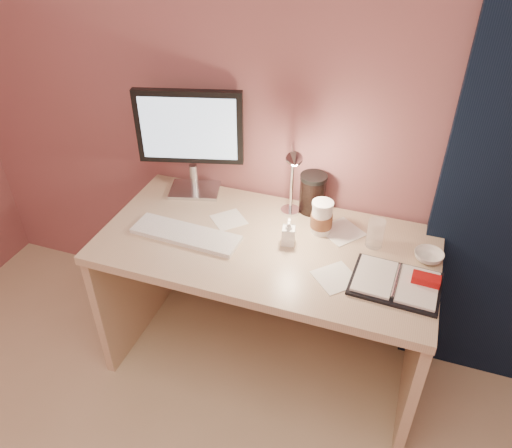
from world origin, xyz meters
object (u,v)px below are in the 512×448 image
(bowl, at_px, (429,256))
(lotion_bottle, at_px, (289,232))
(desk_lamp, at_px, (280,176))
(dark_jar, at_px, (312,195))
(clear_cup, at_px, (375,233))
(desk, at_px, (271,272))
(coffee_cup, at_px, (322,218))
(planner, at_px, (398,283))
(monitor, at_px, (190,134))
(keyboard, at_px, (186,234))

(bowl, distance_m, lotion_bottle, 0.56)
(desk_lamp, bearing_deg, dark_jar, 32.69)
(clear_cup, relative_size, desk_lamp, 0.33)
(desk, bearing_deg, dark_jar, 61.59)
(desk, relative_size, bowl, 12.16)
(coffee_cup, distance_m, clear_cup, 0.23)
(desk, distance_m, bowl, 0.69)
(lotion_bottle, xyz_separation_m, dark_jar, (0.03, 0.27, 0.02))
(planner, relative_size, dark_jar, 2.05)
(monitor, distance_m, coffee_cup, 0.70)
(bowl, bearing_deg, keyboard, -169.71)
(coffee_cup, height_order, clear_cup, coffee_cup)
(dark_jar, relative_size, desk_lamp, 0.44)
(coffee_cup, bearing_deg, monitor, 169.83)
(lotion_bottle, distance_m, desk_lamp, 0.24)
(planner, relative_size, clear_cup, 2.77)
(keyboard, xyz_separation_m, lotion_bottle, (0.42, 0.10, 0.05))
(desk, xyz_separation_m, desk_lamp, (0.00, 0.08, 0.46))
(planner, relative_size, coffee_cup, 2.25)
(desk, distance_m, coffee_cup, 0.36)
(monitor, distance_m, bowl, 1.14)
(planner, height_order, lotion_bottle, lotion_bottle)
(monitor, xyz_separation_m, keyboard, (0.12, -0.34, -0.29))
(clear_cup, bearing_deg, desk, -172.92)
(dark_jar, bearing_deg, keyboard, -141.01)
(keyboard, height_order, desk_lamp, desk_lamp)
(bowl, xyz_separation_m, dark_jar, (-0.52, 0.19, 0.06))
(coffee_cup, bearing_deg, clear_cup, -5.24)
(bowl, bearing_deg, desk_lamp, 175.12)
(keyboard, relative_size, bowl, 4.06)
(lotion_bottle, distance_m, dark_jar, 0.27)
(keyboard, relative_size, coffee_cup, 3.12)
(dark_jar, bearing_deg, monitor, -177.09)
(keyboard, height_order, dark_jar, dark_jar)
(lotion_bottle, bearing_deg, planner, -13.32)
(keyboard, xyz_separation_m, bowl, (0.98, 0.18, 0.01))
(bowl, relative_size, desk_lamp, 0.31)
(monitor, relative_size, clear_cup, 4.17)
(desk_lamp, bearing_deg, clear_cup, -21.26)
(keyboard, relative_size, desk_lamp, 1.26)
(lotion_bottle, bearing_deg, desk_lamp, 121.50)
(desk, bearing_deg, clear_cup, 7.08)
(coffee_cup, bearing_deg, keyboard, -157.26)
(desk, bearing_deg, lotion_bottle, -30.71)
(planner, relative_size, lotion_bottle, 2.85)
(planner, bearing_deg, desk, 166.29)
(monitor, bearing_deg, dark_jar, -12.33)
(coffee_cup, bearing_deg, desk, -159.26)
(monitor, height_order, planner, monitor)
(desk, xyz_separation_m, clear_cup, (0.42, 0.05, 0.29))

